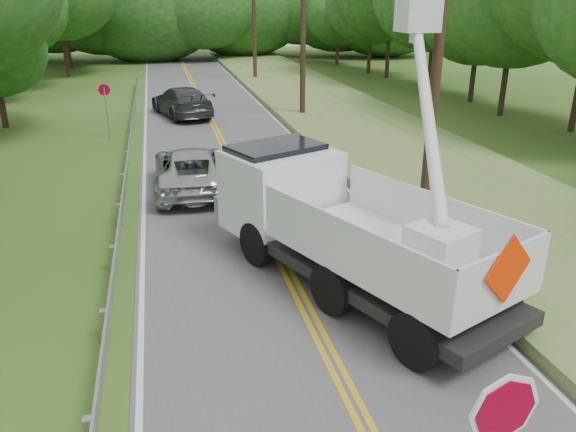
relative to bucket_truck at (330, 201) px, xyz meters
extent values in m
cube|color=#505053|center=(-1.11, 7.73, -1.68)|extent=(7.20, 96.00, 0.02)
cube|color=gold|center=(-1.21, 7.73, -1.67)|extent=(0.12, 96.00, 0.00)
cube|color=gold|center=(-1.01, 7.73, -1.67)|extent=(0.12, 96.00, 0.00)
cube|color=silver|center=(-4.56, 7.73, -1.67)|extent=(0.12, 96.00, 0.00)
cube|color=silver|center=(2.34, 7.73, -1.67)|extent=(0.12, 96.00, 0.00)
cube|color=#94979B|center=(-5.21, -2.27, -1.34)|extent=(0.12, 0.14, 0.70)
cube|color=#94979B|center=(-5.21, 0.73, -1.34)|extent=(0.12, 0.14, 0.70)
cube|color=#94979B|center=(-5.21, 3.73, -1.34)|extent=(0.12, 0.14, 0.70)
cube|color=#94979B|center=(-5.21, 6.73, -1.34)|extent=(0.12, 0.14, 0.70)
cube|color=#94979B|center=(-5.21, 9.73, -1.34)|extent=(0.12, 0.14, 0.70)
cube|color=#94979B|center=(-5.21, 12.73, -1.34)|extent=(0.12, 0.14, 0.70)
cube|color=#94979B|center=(-5.21, 15.73, -1.34)|extent=(0.12, 0.14, 0.70)
cube|color=#94979B|center=(-5.21, 18.73, -1.34)|extent=(0.12, 0.14, 0.70)
cube|color=#94979B|center=(-5.21, 21.73, -1.34)|extent=(0.12, 0.14, 0.70)
cube|color=#94979B|center=(-5.21, 24.73, -1.34)|extent=(0.12, 0.14, 0.70)
cube|color=#94979B|center=(-5.21, 27.73, -1.34)|extent=(0.12, 0.14, 0.70)
cube|color=#94979B|center=(-5.21, 30.73, -1.34)|extent=(0.12, 0.14, 0.70)
cube|color=#94979B|center=(-5.11, 8.73, -1.09)|extent=(0.05, 48.00, 0.34)
cylinder|color=black|center=(3.89, 2.73, 3.31)|extent=(0.30, 0.30, 10.00)
cylinder|color=black|center=(3.89, 17.73, 3.31)|extent=(0.30, 0.30, 10.00)
cylinder|color=black|center=(3.89, 32.73, 3.31)|extent=(0.30, 0.30, 10.00)
cube|color=#567638|center=(5.99, 7.73, -1.54)|extent=(7.00, 96.00, 0.30)
cylinder|color=#332319|center=(-11.53, 18.77, -0.58)|extent=(0.32, 0.32, 2.22)
cylinder|color=#332319|center=(-13.11, 31.45, -0.05)|extent=(0.32, 0.32, 3.28)
ellipsoid|color=#124C17|center=(-13.11, 31.45, 3.95)|extent=(7.65, 7.65, 6.73)
cylinder|color=#332319|center=(-10.91, 38.38, 0.36)|extent=(0.32, 0.32, 4.10)
cylinder|color=#332319|center=(-11.39, 44.28, 0.13)|extent=(0.32, 0.32, 3.65)
cylinder|color=#332319|center=(14.92, 15.84, 0.17)|extent=(0.32, 0.32, 3.72)
cylinder|color=#332319|center=(15.57, 20.19, -0.08)|extent=(0.32, 0.32, 3.22)
ellipsoid|color=#124C17|center=(15.57, 20.19, 3.85)|extent=(7.51, 7.51, 6.61)
cylinder|color=#332319|center=(15.12, 25.14, 0.17)|extent=(0.32, 0.32, 3.72)
cylinder|color=#332319|center=(14.68, 31.84, 0.38)|extent=(0.32, 0.32, 4.14)
cylinder|color=#332319|center=(14.31, 35.04, -0.01)|extent=(0.32, 0.32, 3.36)
ellipsoid|color=#124C17|center=(14.31, 35.04, 4.10)|extent=(7.85, 7.85, 6.90)
cylinder|color=#332319|center=(13.52, 41.52, -0.38)|extent=(0.32, 0.32, 2.64)
ellipsoid|color=#124C17|center=(13.52, 41.52, 2.85)|extent=(6.15, 6.15, 5.42)
ellipsoid|color=#124C17|center=(-18.14, 51.67, 3.81)|extent=(14.68, 11.01, 11.01)
ellipsoid|color=#124C17|center=(-13.25, 51.01, 3.81)|extent=(12.54, 9.41, 9.41)
ellipsoid|color=#124C17|center=(-8.43, 50.14, 3.81)|extent=(13.04, 9.78, 9.78)
ellipsoid|color=#124C17|center=(-4.09, 49.87, 3.81)|extent=(15.53, 11.65, 11.65)
ellipsoid|color=#124C17|center=(1.35, 48.13, 3.81)|extent=(11.67, 8.75, 8.75)
ellipsoid|color=#124C17|center=(5.96, 51.52, 3.81)|extent=(14.80, 11.10, 11.10)
ellipsoid|color=#124C17|center=(12.41, 50.71, 3.81)|extent=(11.52, 8.64, 8.64)
ellipsoid|color=#124C17|center=(16.33, 49.81, 3.81)|extent=(13.48, 10.11, 10.11)
ellipsoid|color=#124C17|center=(21.03, 47.80, 3.81)|extent=(14.72, 11.04, 11.04)
cylinder|color=maroon|center=(-1.00, -8.54, 1.07)|extent=(0.77, 0.11, 0.77)
cylinder|color=black|center=(0.30, -4.35, -1.12)|extent=(0.75, 1.15, 1.10)
cylinder|color=black|center=(2.41, -3.44, -1.12)|extent=(0.75, 1.15, 1.10)
cylinder|color=black|center=(-0.60, -2.24, -1.12)|extent=(0.75, 1.15, 1.10)
cylinder|color=black|center=(1.50, -1.34, -1.12)|extent=(0.75, 1.15, 1.10)
cylinder|color=black|center=(-1.74, 0.39, -1.12)|extent=(0.75, 1.15, 1.10)
cylinder|color=black|center=(0.37, 1.30, -1.12)|extent=(0.75, 1.15, 1.10)
cube|color=black|center=(0.31, -1.47, -1.04)|extent=(5.11, 7.70, 0.29)
cube|color=silver|center=(0.63, -2.21, -0.47)|extent=(4.51, 5.89, 0.25)
cube|color=silver|center=(-0.56, -2.72, 0.10)|extent=(2.14, 4.88, 1.03)
cube|color=silver|center=(1.82, -1.70, 0.10)|extent=(2.14, 4.88, 1.03)
cube|color=silver|center=(1.66, -4.61, 0.10)|extent=(2.45, 1.10, 1.03)
cube|color=silver|center=(-0.91, 1.37, -0.13)|extent=(3.23, 3.02, 2.06)
cube|color=black|center=(-1.00, 1.59, 0.62)|extent=(2.70, 2.28, 0.86)
cube|color=silver|center=(1.13, -3.37, 0.10)|extent=(1.36, 1.36, 0.92)
cube|color=silver|center=(3.19, 2.73, 4.16)|extent=(0.98, 0.98, 0.98)
cube|color=#FA2D00|center=(1.69, -4.69, 0.28)|extent=(1.21, 0.55, 1.30)
imported|color=#ABAEB2|center=(-2.92, 6.60, -0.94)|extent=(2.56, 5.35, 1.47)
imported|color=#3A3D42|center=(-2.54, 19.64, -0.87)|extent=(3.63, 5.93, 1.61)
cylinder|color=#94979B|center=(-6.18, 15.00, -0.49)|extent=(0.06, 0.06, 2.40)
cylinder|color=maroon|center=(-6.18, 15.00, 0.60)|extent=(0.55, 0.05, 0.55)
cube|color=white|center=(4.34, -0.25, -1.13)|extent=(0.51, 0.09, 0.36)
cylinder|color=#94979B|center=(4.13, -0.25, -1.44)|extent=(0.02, 0.02, 0.51)
cylinder|color=#94979B|center=(4.54, -0.25, -1.44)|extent=(0.02, 0.02, 0.51)
camera|label=1|loc=(-3.85, -12.08, 4.58)|focal=34.89mm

